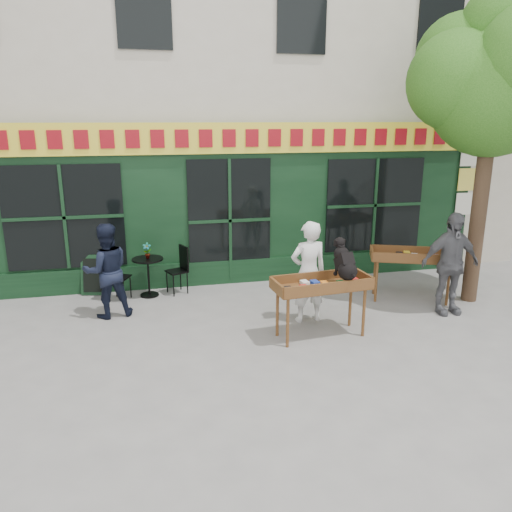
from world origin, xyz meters
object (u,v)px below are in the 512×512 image
Objects in this scene: woman at (308,272)px; man_right at (450,264)px; dog at (345,258)px; bistro_table at (148,269)px; book_cart_center at (321,287)px; book_cart_right at (412,258)px; man_left at (107,271)px.

woman is 2.55m from man_right.
dog is 0.89m from woman.
bistro_table is at bearing 160.19° from man_right.
book_cart_center is at bearing 84.41° from woman.
bistro_table is (-2.63, 2.51, -0.28)m from book_cart_center.
book_cart_right is (2.24, 0.56, -0.05)m from woman.
book_cart_center is 0.65m from woman.
book_cart_right is (2.24, 1.21, 0.00)m from book_cart_center.
woman is 1.05× the size of man_left.
bistro_table is (-4.88, 1.31, -0.28)m from book_cart_right.
man_right is 5.99m from man_left.
man_right is (0.30, -0.75, 0.09)m from book_cart_right.
woman is 2.30× the size of bistro_table.
man_left is (-0.70, -0.90, 0.29)m from bistro_table.
woman is 3.24m from bistro_table.
man_left is (-3.33, 1.61, 0.01)m from book_cart_center.
book_cart_center is at bearing 142.05° from man_left.
book_cart_center is 2.55m from book_cart_right.
woman is at bearing 151.75° from man_left.
book_cart_center and book_cart_right have the same top height.
man_left is at bearing -127.87° from bistro_table.
man_left is at bearing -21.72° from woman.
dog is at bearing -40.67° from bistro_table.
man_right is (2.54, -0.19, 0.04)m from woman.
book_cart_right is 0.97× the size of man_left.
bistro_table is 1.18m from man_left.
book_cart_right is 0.89× the size of man_right.
woman is at bearing -144.22° from book_cart_right.
dog is 4.00m from bistro_table.
bistro_table is at bearing 130.74° from book_cart_center.
dog is at bearing 143.57° from man_left.
dog is 0.36× the size of man_left.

